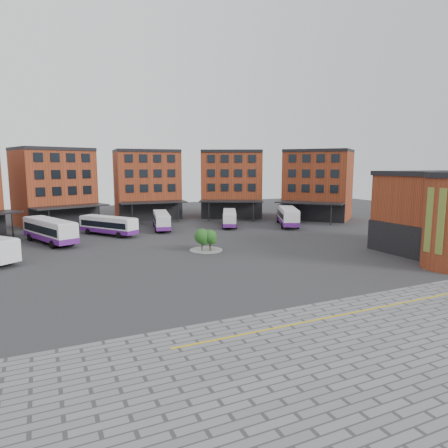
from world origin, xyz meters
name	(u,v)px	position (x,y,z in m)	size (l,w,h in m)	color
ground	(232,274)	(0.00, 0.00, 0.00)	(160.00, 160.00, 0.00)	#28282B
paving_zone	(429,363)	(2.00, -22.00, 0.01)	(50.00, 22.00, 0.02)	slate
yellow_line	(336,316)	(2.00, -14.00, 0.03)	(26.00, 0.15, 0.02)	gold
main_building	(118,188)	(-4.77, 38.25, 7.23)	(94.14, 42.48, 14.60)	maroon
east_building	(447,214)	(28.70, -3.06, 5.29)	(17.40, 15.40, 10.60)	maroon
tree_island	(207,238)	(2.08, 11.71, 1.70)	(4.40, 4.40, 3.10)	gray
bus_b	(50,230)	(-16.86, 26.23, 1.92)	(7.28, 12.74, 3.54)	silver
bus_c	(108,225)	(-8.01, 29.62, 1.66)	(8.28, 10.33, 3.06)	white
bus_d	(162,220)	(1.59, 31.95, 1.63)	(4.64, 10.96, 3.01)	silver
bus_e	(229,218)	(14.16, 30.13, 1.57)	(6.53, 10.30, 2.89)	silver
bus_f	(288,216)	(24.47, 26.23, 1.89)	(8.12, 12.36, 3.50)	white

